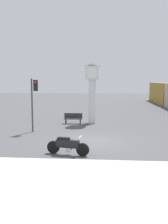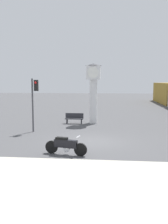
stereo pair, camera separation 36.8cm
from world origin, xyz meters
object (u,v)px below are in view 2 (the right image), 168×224
(clock_tower, at_px, (93,84))
(bench, at_px, (74,118))
(traffic_light, at_px, (34,95))
(motorcycle, at_px, (66,145))

(clock_tower, bearing_deg, bench, -166.57)
(clock_tower, xyz_separation_m, traffic_light, (-4.06, -4.18, -0.77))
(traffic_light, xyz_separation_m, bench, (2.41, 3.79, -2.22))
(motorcycle, height_order, bench, motorcycle)
(clock_tower, distance_m, bench, 3.44)
(traffic_light, bearing_deg, bench, 57.54)
(motorcycle, relative_size, clock_tower, 0.43)
(motorcycle, distance_m, traffic_light, 6.76)
(motorcycle, bearing_deg, bench, 107.92)
(motorcycle, bearing_deg, traffic_light, 133.34)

